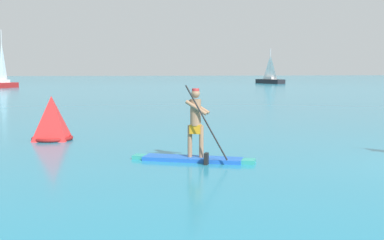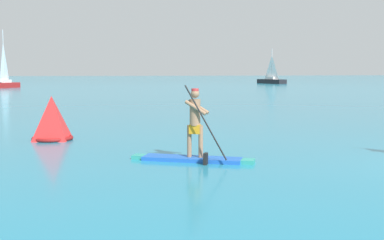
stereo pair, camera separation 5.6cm
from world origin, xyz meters
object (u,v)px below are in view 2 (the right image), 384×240
sailboat_left_horizon (5,81)px  sailboat_right_horizon (272,80)px  race_marker_buoy (52,120)px  paddleboarder_near_left (194,143)px

sailboat_left_horizon → sailboat_right_horizon: (42.59, 12.55, -0.20)m
race_marker_buoy → sailboat_left_horizon: sailboat_left_horizon is taller
paddleboarder_near_left → race_marker_buoy: size_ratio=1.95×
paddleboarder_near_left → sailboat_left_horizon: sailboat_left_horizon is taller
race_marker_buoy → sailboat_left_horizon: bearing=99.4°
paddleboarder_near_left → sailboat_left_horizon: 57.58m
sailboat_right_horizon → sailboat_left_horizon: bearing=-89.7°
sailboat_left_horizon → sailboat_right_horizon: size_ratio=1.17×
race_marker_buoy → sailboat_left_horizon: size_ratio=0.20×
sailboat_left_horizon → paddleboarder_near_left: bearing=42.2°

